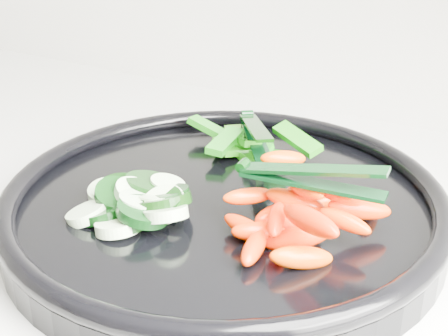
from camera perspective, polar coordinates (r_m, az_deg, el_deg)
The scene contains 6 objects.
veggie_tray at distance 0.53m, azimuth -0.00°, elevation -3.37°, with size 0.45×0.45×0.04m.
cucumber_pile at distance 0.52m, azimuth -7.89°, elevation -2.95°, with size 0.12×0.11×0.04m.
carrot_pile at distance 0.48m, azimuth 7.18°, elevation -4.21°, with size 0.13×0.16×0.06m.
pepper_pile at distance 0.62m, azimuth 2.26°, elevation 2.05°, with size 0.14×0.09×0.03m.
tong_carrot at distance 0.46m, azimuth 7.60°, elevation -0.72°, with size 0.11×0.03×0.02m.
tong_pepper at distance 0.60m, azimuth 2.83°, elevation 3.37°, with size 0.08×0.10×0.02m.
Camera 1 is at (0.73, 1.28, 1.21)m, focal length 50.00 mm.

